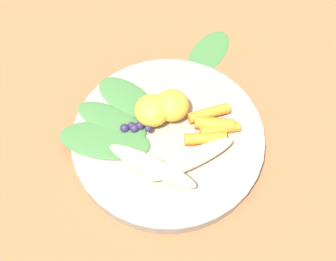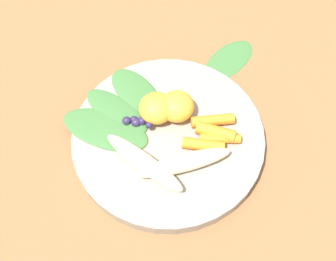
{
  "view_description": "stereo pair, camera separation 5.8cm",
  "coord_description": "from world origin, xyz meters",
  "px_view_note": "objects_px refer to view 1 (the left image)",
  "views": [
    {
      "loc": [
        -0.26,
        0.13,
        0.54
      ],
      "look_at": [
        0.0,
        0.0,
        0.03
      ],
      "focal_mm": 42.43,
      "sensor_mm": 36.0,
      "label": 1
    },
    {
      "loc": [
        -0.28,
        0.08,
        0.54
      ],
      "look_at": [
        0.0,
        0.0,
        0.03
      ],
      "focal_mm": 42.43,
      "sensor_mm": 36.0,
      "label": 2
    }
  ],
  "objects_px": {
    "banana_peeled_left": "(191,159)",
    "orange_segment_near": "(152,110)",
    "bowl": "(168,138)",
    "kale_leaf_stray": "(209,51)",
    "banana_peeled_right": "(152,166)"
  },
  "relations": [
    {
      "from": "bowl",
      "to": "banana_peeled_left",
      "type": "bearing_deg",
      "value": -172.83
    },
    {
      "from": "kale_leaf_stray",
      "to": "banana_peeled_right",
      "type": "bearing_deg",
      "value": -169.61
    },
    {
      "from": "banana_peeled_right",
      "to": "orange_segment_near",
      "type": "xyz_separation_m",
      "value": [
        0.08,
        -0.04,
        0.01
      ]
    },
    {
      "from": "bowl",
      "to": "banana_peeled_right",
      "type": "relative_size",
      "value": 2.12
    },
    {
      "from": "bowl",
      "to": "orange_segment_near",
      "type": "height_order",
      "value": "orange_segment_near"
    },
    {
      "from": "banana_peeled_right",
      "to": "kale_leaf_stray",
      "type": "xyz_separation_m",
      "value": [
        0.17,
        -0.19,
        -0.03
      ]
    },
    {
      "from": "bowl",
      "to": "banana_peeled_left",
      "type": "distance_m",
      "value": 0.06
    },
    {
      "from": "orange_segment_near",
      "to": "kale_leaf_stray",
      "type": "bearing_deg",
      "value": -59.26
    },
    {
      "from": "banana_peeled_left",
      "to": "kale_leaf_stray",
      "type": "relative_size",
      "value": 1.21
    },
    {
      "from": "orange_segment_near",
      "to": "banana_peeled_left",
      "type": "bearing_deg",
      "value": -170.9
    },
    {
      "from": "banana_peeled_left",
      "to": "orange_segment_near",
      "type": "xyz_separation_m",
      "value": [
        0.09,
        0.02,
        0.01
      ]
    },
    {
      "from": "bowl",
      "to": "banana_peeled_right",
      "type": "distance_m",
      "value": 0.07
    },
    {
      "from": "bowl",
      "to": "kale_leaf_stray",
      "type": "distance_m",
      "value": 0.19
    },
    {
      "from": "orange_segment_near",
      "to": "bowl",
      "type": "bearing_deg",
      "value": -167.88
    },
    {
      "from": "orange_segment_near",
      "to": "kale_leaf_stray",
      "type": "distance_m",
      "value": 0.18
    }
  ]
}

